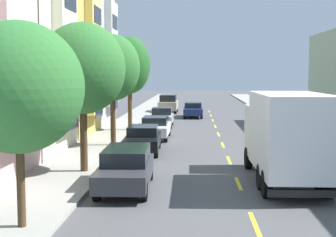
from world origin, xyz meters
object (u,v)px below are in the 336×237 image
(parked_sedan_white, at_px, (155,127))
(parked_hatchback_silver, at_px, (162,117))
(delivery_box_truck, at_px, (286,133))
(moving_navy_sedan, at_px, (193,110))
(street_tree_farthest, at_px, (130,65))
(parked_suv_champagne, at_px, (168,103))
(parked_sedan_black, at_px, (143,139))
(street_tree_nearest, at_px, (18,88))
(street_tree_third, at_px, (112,68))
(parked_wagon_charcoal, at_px, (126,167))
(street_tree_second, at_px, (83,69))

(parked_sedan_white, distance_m, parked_hatchback_silver, 7.05)
(delivery_box_truck, height_order, moving_navy_sedan, delivery_box_truck)
(street_tree_farthest, relative_size, parked_suv_champagne, 1.41)
(parked_sedan_black, bearing_deg, parked_sedan_white, 87.57)
(parked_sedan_black, relative_size, moving_navy_sedan, 1.01)
(street_tree_nearest, bearing_deg, street_tree_third, 90.00)
(parked_sedan_white, xyz_separation_m, parked_suv_champagne, (-0.23, 20.82, 0.24))
(street_tree_nearest, xyz_separation_m, parked_sedan_black, (1.91, 13.07, -3.16))
(street_tree_third, distance_m, parked_sedan_black, 4.63)
(street_tree_third, bearing_deg, parked_wagon_charcoal, -77.77)
(parked_wagon_charcoal, height_order, parked_hatchback_silver, same)
(street_tree_third, height_order, parked_hatchback_silver, street_tree_third)
(parked_sedan_white, relative_size, parked_hatchback_silver, 1.13)
(parked_hatchback_silver, bearing_deg, parked_sedan_white, -89.63)
(street_tree_second, height_order, delivery_box_truck, street_tree_second)
(street_tree_nearest, distance_m, delivery_box_truck, 10.40)
(parked_sedan_white, distance_m, parked_wagon_charcoal, 13.65)
(street_tree_third, relative_size, parked_wagon_charcoal, 1.34)
(parked_wagon_charcoal, bearing_deg, parked_suv_champagne, 90.38)
(parked_sedan_white, distance_m, parked_sedan_black, 5.54)
(street_tree_third, xyz_separation_m, parked_sedan_white, (2.15, 3.76, -3.83))
(parked_sedan_white, height_order, parked_hatchback_silver, parked_hatchback_silver)
(parked_hatchback_silver, relative_size, moving_navy_sedan, 0.89)
(parked_wagon_charcoal, xyz_separation_m, moving_navy_sedan, (2.46, 28.90, -0.05))
(moving_navy_sedan, bearing_deg, parked_suv_champagne, 115.79)
(delivery_box_truck, distance_m, parked_sedan_white, 13.96)
(street_tree_third, distance_m, parked_suv_champagne, 24.91)
(street_tree_second, xyz_separation_m, parked_suv_champagne, (1.91, 32.00, -3.48))
(street_tree_third, bearing_deg, parked_hatchback_silver, 79.00)
(street_tree_nearest, height_order, parked_sedan_white, street_tree_nearest)
(street_tree_third, xyz_separation_m, moving_navy_sedan, (4.60, 19.01, -3.83))
(street_tree_third, bearing_deg, parked_suv_champagne, 85.55)
(parked_suv_champagne, relative_size, parked_hatchback_silver, 1.21)
(parked_sedan_white, distance_m, parked_suv_champagne, 20.82)
(parked_hatchback_silver, height_order, moving_navy_sedan, parked_hatchback_silver)
(street_tree_second, xyz_separation_m, street_tree_third, (0.00, 7.42, 0.11))
(street_tree_third, distance_m, parked_sedan_white, 5.78)
(street_tree_second, height_order, street_tree_third, street_tree_third)
(street_tree_farthest, distance_m, delivery_box_truck, 18.37)
(parked_wagon_charcoal, bearing_deg, moving_navy_sedan, 85.14)
(street_tree_nearest, distance_m, parked_hatchback_silver, 25.93)
(street_tree_nearest, height_order, parked_hatchback_silver, street_tree_nearest)
(street_tree_third, xyz_separation_m, parked_wagon_charcoal, (2.14, -9.89, -3.77))
(street_tree_second, relative_size, parked_suv_champagne, 1.30)
(street_tree_nearest, xyz_separation_m, street_tree_farthest, (0.00, 22.27, 0.92))
(street_tree_farthest, height_order, parked_suv_champagne, street_tree_farthest)
(street_tree_farthest, xyz_separation_m, moving_navy_sedan, (4.60, 11.59, -4.08))
(parked_hatchback_silver, bearing_deg, parked_suv_champagne, 90.79)
(street_tree_nearest, relative_size, parked_hatchback_silver, 1.38)
(parked_suv_champagne, bearing_deg, parked_hatchback_silver, -89.21)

